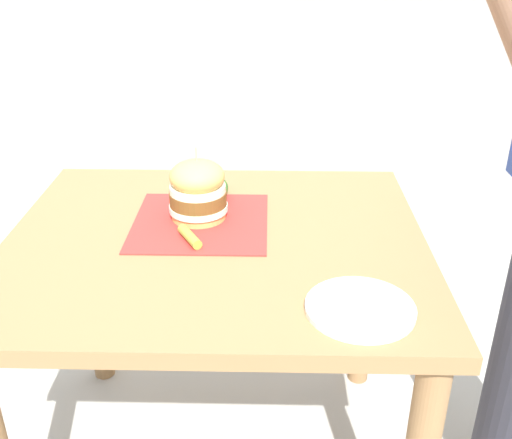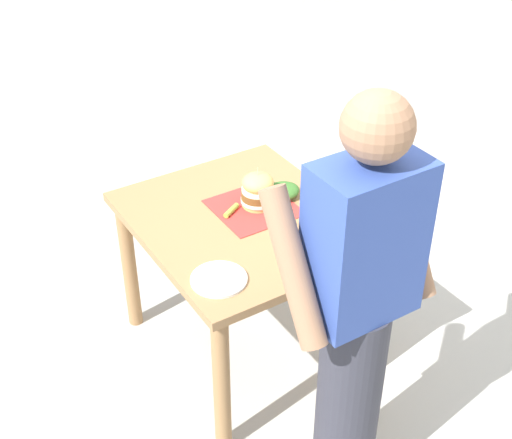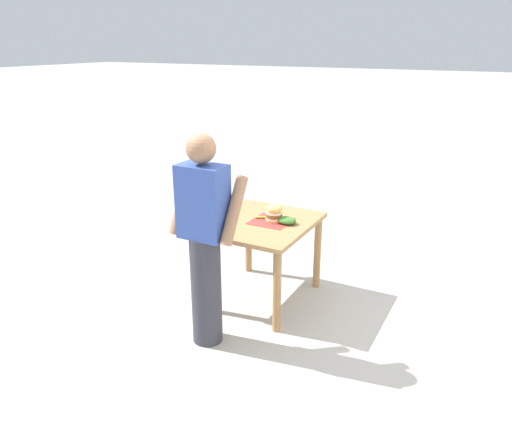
{
  "view_description": "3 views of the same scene",
  "coord_description": "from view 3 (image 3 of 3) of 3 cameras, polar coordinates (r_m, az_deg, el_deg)",
  "views": [
    {
      "loc": [
        1.29,
        0.13,
        1.46
      ],
      "look_at": [
        0.0,
        0.1,
        0.82
      ],
      "focal_mm": 42.0,
      "sensor_mm": 36.0,
      "label": 1
    },
    {
      "loc": [
        1.3,
        2.19,
        2.5
      ],
      "look_at": [
        0.0,
        0.1,
        0.82
      ],
      "focal_mm": 50.0,
      "sensor_mm": 36.0,
      "label": 2
    },
    {
      "loc": [
        -1.93,
        3.75,
        2.31
      ],
      "look_at": [
        0.0,
        0.1,
        0.82
      ],
      "focal_mm": 35.0,
      "sensor_mm": 36.0,
      "label": 3
    }
  ],
  "objects": [
    {
      "name": "sandwich",
      "position": [
        4.46,
        2.08,
        0.74
      ],
      "size": [
        0.15,
        0.15,
        0.19
      ],
      "color": "#E5B25B",
      "rests_on": "serving_paper"
    },
    {
      "name": "ground_plane",
      "position": [
        4.81,
        0.56,
        -8.83
      ],
      "size": [
        80.0,
        80.0,
        0.0
      ],
      "primitive_type": "plane",
      "color": "#ADAAA3"
    },
    {
      "name": "patio_table",
      "position": [
        4.54,
        0.59,
        -1.74
      ],
      "size": [
        0.88,
        1.03,
        0.77
      ],
      "color": "#9E7247",
      "rests_on": "ground"
    },
    {
      "name": "side_salad",
      "position": [
        4.43,
        3.5,
        -0.1
      ],
      "size": [
        0.18,
        0.14,
        0.06
      ],
      "primitive_type": "ellipsoid",
      "color": "#386B28",
      "rests_on": "patio_table"
    },
    {
      "name": "diner_across_table",
      "position": [
        3.81,
        -5.88,
        -2.2
      ],
      "size": [
        0.55,
        0.35,
        1.69
      ],
      "color": "#33333D",
      "rests_on": "ground"
    },
    {
      "name": "serving_paper",
      "position": [
        4.49,
        1.75,
        -0.18
      ],
      "size": [
        0.34,
        0.34,
        0.0
      ],
      "primitive_type": "cube",
      "rotation": [
        0.0,
        0.0,
        0.0
      ],
      "color": "red",
      "rests_on": "patio_table"
    },
    {
      "name": "pickle_spear",
      "position": [
        4.55,
        0.62,
        0.25
      ],
      "size": [
        0.1,
        0.07,
        0.02
      ],
      "primitive_type": "cylinder",
      "rotation": [
        0.0,
        1.57,
        0.51
      ],
      "color": "#8EA83D",
      "rests_on": "serving_paper"
    },
    {
      "name": "side_plate_with_forks",
      "position": [
        4.38,
        -4.81,
        -0.75
      ],
      "size": [
        0.22,
        0.22,
        0.02
      ],
      "color": "white",
      "rests_on": "patio_table"
    }
  ]
}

